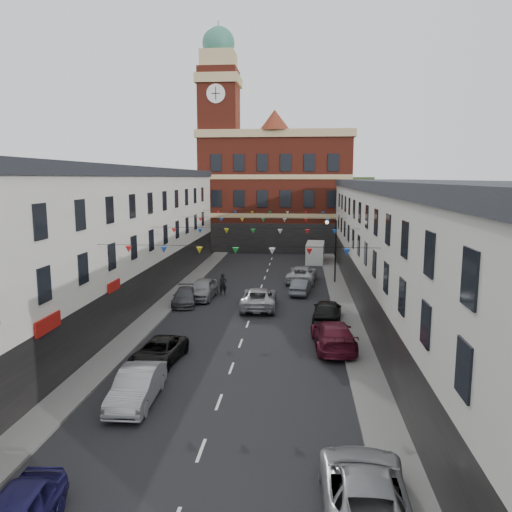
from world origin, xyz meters
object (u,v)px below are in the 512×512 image
(car_right_c, at_px, (333,335))
(street_lamp, at_px, (333,242))
(white_van, at_px, (315,253))
(car_left_e, at_px, (203,289))
(car_right_e, at_px, (301,287))
(car_right_f, at_px, (302,274))
(car_left_d, at_px, (185,297))
(car_right_d, at_px, (327,311))
(moving_car, at_px, (259,298))
(car_left_c, at_px, (159,352))
(pedestrian, at_px, (223,284))
(car_left_b, at_px, (137,386))
(car_right_b, at_px, (365,492))

(car_right_c, bearing_deg, street_lamp, -97.38)
(white_van, bearing_deg, car_left_e, -113.55)
(car_right_e, bearing_deg, car_right_f, -83.03)
(car_left_d, xyz_separation_m, car_right_d, (10.92, -3.94, 0.17))
(car_left_d, relative_size, car_right_e, 1.09)
(car_right_f, bearing_deg, street_lamp, 179.11)
(street_lamp, height_order, moving_car, street_lamp)
(car_right_c, xyz_separation_m, car_right_f, (-1.82, 18.67, -0.03))
(car_right_c, height_order, car_right_d, car_right_c)
(car_left_c, height_order, pedestrian, pedestrian)
(street_lamp, distance_m, car_right_f, 4.25)
(car_left_b, relative_size, car_right_b, 0.82)
(street_lamp, relative_size, white_van, 1.14)
(car_left_b, bearing_deg, car_right_e, 69.86)
(car_right_c, relative_size, car_right_f, 1.00)
(car_right_c, xyz_separation_m, moving_car, (-5.10, 8.76, -0.02))
(car_right_e, height_order, car_right_f, car_right_f)
(street_lamp, distance_m, car_right_d, 13.44)
(car_right_d, height_order, car_right_e, car_right_d)
(car_left_e, relative_size, moving_car, 0.85)
(car_right_b, distance_m, car_right_c, 14.73)
(car_right_d, height_order, car_right_f, car_right_d)
(street_lamp, bearing_deg, car_right_d, -94.95)
(car_left_b, xyz_separation_m, car_left_c, (-0.41, 4.81, -0.13))
(car_right_f, relative_size, white_van, 1.07)
(white_van, bearing_deg, street_lamp, -80.06)
(car_left_c, height_order, car_right_e, car_right_e)
(car_right_f, height_order, pedestrian, pedestrian)
(car_left_d, height_order, car_right_f, car_right_f)
(car_right_d, distance_m, car_right_f, 13.45)
(car_right_c, bearing_deg, car_left_e, -52.74)
(car_left_c, height_order, car_left_d, car_left_d)
(car_left_b, bearing_deg, white_van, 75.25)
(car_left_d, relative_size, moving_car, 0.77)
(car_left_b, relative_size, car_left_d, 1.06)
(car_right_c, height_order, pedestrian, pedestrian)
(car_left_b, bearing_deg, car_right_d, 54.24)
(car_left_e, xyz_separation_m, car_right_c, (9.97, -11.33, -0.01))
(car_right_b, bearing_deg, white_van, -88.59)
(car_left_e, bearing_deg, car_right_e, 18.11)
(pedestrian, bearing_deg, white_van, 45.23)
(car_left_e, xyz_separation_m, moving_car, (4.88, -2.57, -0.03))
(car_right_f, distance_m, pedestrian, 8.95)
(car_left_d, distance_m, moving_car, 5.93)
(car_left_b, height_order, car_right_f, car_right_f)
(car_left_d, relative_size, white_van, 0.84)
(car_right_e, relative_size, white_van, 0.76)
(moving_car, bearing_deg, car_right_e, -124.82)
(car_right_b, bearing_deg, car_left_c, -49.39)
(car_left_e, xyz_separation_m, car_right_b, (9.97, -26.06, -0.04))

